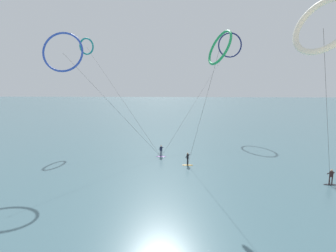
{
  "coord_description": "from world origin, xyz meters",
  "views": [
    {
      "loc": [
        1.29,
        -1.92,
        10.59
      ],
      "look_at": [
        0.0,
        23.72,
        6.47
      ],
      "focal_mm": 28.36,
      "sensor_mm": 36.0,
      "label": 1
    }
  ],
  "objects_px": {
    "surfer_amber": "(188,160)",
    "surfer_violet": "(161,152)",
    "surfer_charcoal": "(331,178)",
    "kite_ivory": "(324,25)",
    "kite_emerald": "(220,48)",
    "kite_teal": "(87,47)",
    "kite_navy": "(230,45)",
    "kite_cobalt": "(63,52)"
  },
  "relations": [
    {
      "from": "surfer_charcoal",
      "to": "kite_teal",
      "type": "distance_m",
      "value": 44.17
    },
    {
      "from": "kite_cobalt",
      "to": "kite_navy",
      "type": "bearing_deg",
      "value": 44.18
    },
    {
      "from": "kite_teal",
      "to": "surfer_violet",
      "type": "bearing_deg",
      "value": 83.84
    },
    {
      "from": "surfer_violet",
      "to": "kite_teal",
      "type": "bearing_deg",
      "value": 88.83
    },
    {
      "from": "surfer_amber",
      "to": "kite_emerald",
      "type": "distance_m",
      "value": 14.52
    },
    {
      "from": "surfer_charcoal",
      "to": "kite_navy",
      "type": "relative_size",
      "value": 0.07
    },
    {
      "from": "surfer_charcoal",
      "to": "kite_navy",
      "type": "xyz_separation_m",
      "value": [
        -5.15,
        33.86,
        18.13
      ]
    },
    {
      "from": "surfer_amber",
      "to": "surfer_violet",
      "type": "bearing_deg",
      "value": 59.65
    },
    {
      "from": "surfer_amber",
      "to": "kite_emerald",
      "type": "height_order",
      "value": "kite_emerald"
    },
    {
      "from": "kite_navy",
      "to": "kite_ivory",
      "type": "bearing_deg",
      "value": 116.82
    },
    {
      "from": "kite_navy",
      "to": "kite_cobalt",
      "type": "relative_size",
      "value": 1.51
    },
    {
      "from": "surfer_violet",
      "to": "kite_navy",
      "type": "relative_size",
      "value": 0.07
    },
    {
      "from": "surfer_violet",
      "to": "surfer_charcoal",
      "type": "xyz_separation_m",
      "value": [
        18.6,
        -9.99,
        0.0
      ]
    },
    {
      "from": "surfer_violet",
      "to": "kite_ivory",
      "type": "relative_size",
      "value": 0.1
    },
    {
      "from": "surfer_violet",
      "to": "kite_emerald",
      "type": "height_order",
      "value": "kite_emerald"
    },
    {
      "from": "surfer_charcoal",
      "to": "kite_emerald",
      "type": "xyz_separation_m",
      "value": [
        -11.76,
        1.47,
        13.45
      ]
    },
    {
      "from": "surfer_charcoal",
      "to": "kite_ivory",
      "type": "bearing_deg",
      "value": -128.25
    },
    {
      "from": "kite_cobalt",
      "to": "kite_ivory",
      "type": "bearing_deg",
      "value": -33.28
    },
    {
      "from": "surfer_violet",
      "to": "kite_navy",
      "type": "distance_m",
      "value": 32.86
    },
    {
      "from": "kite_teal",
      "to": "surfer_charcoal",
      "type": "bearing_deg",
      "value": 90.83
    },
    {
      "from": "surfer_charcoal",
      "to": "kite_navy",
      "type": "height_order",
      "value": "kite_navy"
    },
    {
      "from": "surfer_violet",
      "to": "kite_cobalt",
      "type": "bearing_deg",
      "value": 145.94
    },
    {
      "from": "kite_teal",
      "to": "kite_emerald",
      "type": "bearing_deg",
      "value": 80.54
    },
    {
      "from": "kite_ivory",
      "to": "kite_emerald",
      "type": "distance_m",
      "value": 11.06
    },
    {
      "from": "surfer_violet",
      "to": "kite_emerald",
      "type": "relative_size",
      "value": 0.11
    },
    {
      "from": "surfer_violet",
      "to": "surfer_charcoal",
      "type": "distance_m",
      "value": 21.11
    },
    {
      "from": "surfer_amber",
      "to": "kite_teal",
      "type": "height_order",
      "value": "kite_teal"
    },
    {
      "from": "surfer_charcoal",
      "to": "kite_emerald",
      "type": "distance_m",
      "value": 17.93
    },
    {
      "from": "kite_ivory",
      "to": "kite_emerald",
      "type": "relative_size",
      "value": 1.03
    },
    {
      "from": "surfer_violet",
      "to": "kite_navy",
      "type": "bearing_deg",
      "value": 11.3
    },
    {
      "from": "surfer_amber",
      "to": "kite_navy",
      "type": "xyz_separation_m",
      "value": [
        9.69,
        27.86,
        18.13
      ]
    },
    {
      "from": "surfer_charcoal",
      "to": "kite_ivory",
      "type": "relative_size",
      "value": 0.1
    },
    {
      "from": "kite_emerald",
      "to": "surfer_amber",
      "type": "bearing_deg",
      "value": -167.08
    },
    {
      "from": "kite_navy",
      "to": "kite_cobalt",
      "type": "xyz_separation_m",
      "value": [
        -25.65,
        -27.2,
        -4.4
      ]
    },
    {
      "from": "surfer_charcoal",
      "to": "kite_cobalt",
      "type": "distance_m",
      "value": 34.37
    },
    {
      "from": "kite_ivory",
      "to": "kite_teal",
      "type": "xyz_separation_m",
      "value": [
        -27.44,
        31.43,
        2.98
      ]
    },
    {
      "from": "surfer_violet",
      "to": "kite_teal",
      "type": "xyz_separation_m",
      "value": [
        -14.96,
        13.41,
        16.65
      ]
    },
    {
      "from": "surfer_violet",
      "to": "kite_ivory",
      "type": "distance_m",
      "value": 25.84
    },
    {
      "from": "surfer_amber",
      "to": "surfer_charcoal",
      "type": "bearing_deg",
      "value": -95.7
    },
    {
      "from": "kite_ivory",
      "to": "kite_emerald",
      "type": "height_order",
      "value": "kite_ivory"
    },
    {
      "from": "kite_ivory",
      "to": "kite_cobalt",
      "type": "xyz_separation_m",
      "value": [
        -24.68,
        14.7,
        0.05
      ]
    },
    {
      "from": "surfer_charcoal",
      "to": "kite_ivory",
      "type": "distance_m",
      "value": 17.0
    }
  ]
}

